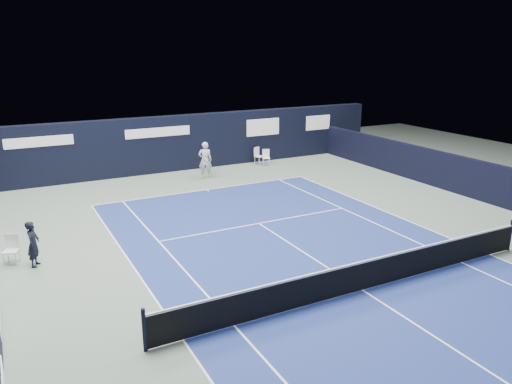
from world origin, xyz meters
The scene contains 11 objects.
ground centered at (0.00, 2.00, 0.00)m, with size 48.00×48.00×0.00m, color #596A60.
court_surface centered at (0.00, 0.00, 0.00)m, with size 10.97×23.77×0.01m, color navy.
enclosure_wall_right centered at (10.50, 6.00, 0.90)m, with size 0.30×22.00×1.80m, color black.
folding_chair_back_a centered at (4.87, 15.72, 0.67)m, with size 0.57×0.59×1.01m.
folding_chair_back_b centered at (5.17, 15.19, 0.53)m, with size 0.54×0.53×0.94m.
line_judge_chair centered at (-8.86, 6.84, 0.55)m, with size 0.55×0.55×0.96m.
line_judge centered at (-8.23, 6.25, 0.76)m, with size 0.55×0.36×1.52m, color black.
court_markings centered at (0.00, 0.00, 0.01)m, with size 11.03×23.83×0.00m.
tennis_net centered at (0.00, 0.00, 0.51)m, with size 12.90×0.10×1.10m.
back_sponsor_wall centered at (0.01, 16.50, 1.55)m, with size 26.00×0.63×3.10m.
tennis_player centered at (0.83, 14.04, 0.98)m, with size 0.83×0.95×1.96m.
Camera 1 is at (-8.82, -10.12, 6.82)m, focal length 35.00 mm.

